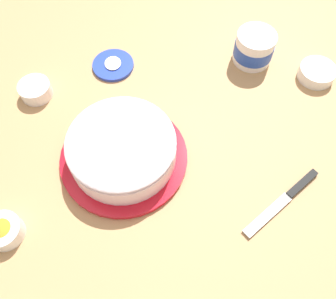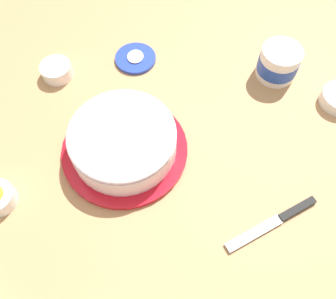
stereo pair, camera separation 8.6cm
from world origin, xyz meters
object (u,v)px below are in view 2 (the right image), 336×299
at_px(frosted_cake, 123,141).
at_px(spreading_knife, 280,219).
at_px(frosting_tub, 279,62).
at_px(frosting_tub_lid, 135,58).
at_px(sprinkle_bowl_rainbow, 57,70).

height_order(frosted_cake, spreading_knife, frosted_cake).
xyz_separation_m(frosting_tub, frosting_tub_lid, (0.01, 0.40, -0.04)).
bearing_deg(frosted_cake, frosting_tub, -52.75).
xyz_separation_m(frosted_cake, frosting_tub_lid, (0.30, 0.02, -0.04)).
distance_m(frosting_tub_lid, sprinkle_bowl_rainbow, 0.22).
height_order(spreading_knife, sprinkle_bowl_rainbow, sprinkle_bowl_rainbow).
bearing_deg(frosted_cake, sprinkle_bowl_rainbow, 45.25).
height_order(frosted_cake, sprinkle_bowl_rainbow, frosted_cake).
relative_size(spreading_knife, sprinkle_bowl_rainbow, 2.44).
relative_size(frosted_cake, spreading_knife, 1.49).
bearing_deg(spreading_knife, frosted_cake, 69.39).
bearing_deg(frosted_cake, frosting_tub_lid, 3.29).
bearing_deg(spreading_knife, sprinkle_bowl_rainbow, 58.68).
distance_m(frosted_cake, frosting_tub_lid, 0.31).
relative_size(frosting_tub, spreading_knife, 0.53).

